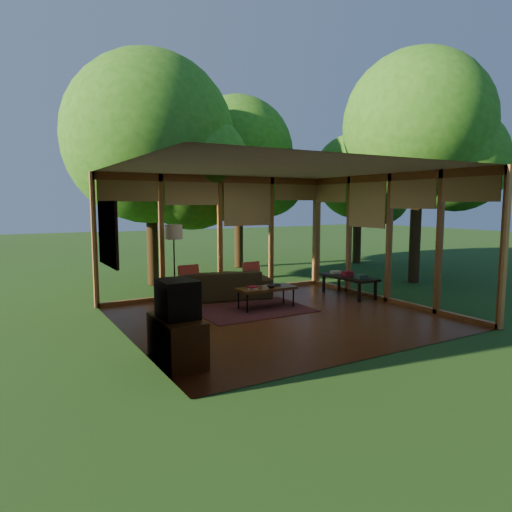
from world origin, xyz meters
TOP-DOWN VIEW (x-y plane):
  - floor at (0.00, 0.00)m, footprint 5.50×5.50m
  - ceiling at (0.00, 0.00)m, footprint 5.50×5.50m
  - wall_left at (-2.75, 0.00)m, footprint 0.04×5.00m
  - wall_front at (0.00, -2.50)m, footprint 5.50×0.04m
  - window_wall_back at (0.00, 2.50)m, footprint 5.50×0.12m
  - window_wall_right at (2.75, 0.00)m, footprint 0.12×5.00m
  - exterior_lawn at (8.00, 8.00)m, footprint 40.00×40.00m
  - tree_nw at (-0.97, 4.51)m, footprint 4.24×4.24m
  - tree_ne at (2.47, 6.34)m, footprint 3.61×3.61m
  - tree_se at (5.02, 1.34)m, footprint 3.76×3.76m
  - tree_far at (6.38, 5.11)m, footprint 2.90×2.90m
  - rug at (-0.15, 0.74)m, footprint 2.19×1.55m
  - sofa at (-0.24, 2.00)m, footprint 2.30×1.34m
  - pillow_left at (-0.99, 1.95)m, footprint 0.41×0.22m
  - pillow_right at (0.51, 1.95)m, footprint 0.38×0.20m
  - ct_book_lower at (-0.19, 0.68)m, footprint 0.23×0.19m
  - ct_book_upper at (-0.19, 0.68)m, footprint 0.20×0.16m
  - ct_book_side at (0.41, 0.81)m, footprint 0.23×0.19m
  - ct_bowl at (0.21, 0.63)m, footprint 0.16×0.16m
  - media_cabinet at (-2.47, -1.33)m, footprint 0.50×1.00m
  - television at (-2.45, -1.33)m, footprint 0.45×0.55m
  - console_book_a at (2.40, 0.43)m, footprint 0.25×0.18m
  - console_book_b at (2.40, 0.88)m, footprint 0.22×0.17m
  - console_book_c at (2.40, 1.28)m, footprint 0.26×0.21m
  - floor_lamp at (-1.27, 2.03)m, footprint 0.36×0.36m
  - coffee_table at (0.16, 0.73)m, footprint 1.20×0.50m
  - side_console at (2.40, 0.83)m, footprint 0.60×1.40m
  - wall_painting at (-2.71, 1.40)m, footprint 0.06×1.35m

SIDE VIEW (x-z plane):
  - exterior_lawn at x=8.00m, z-range -0.01..-0.01m
  - floor at x=0.00m, z-range 0.00..0.00m
  - rug at x=-0.15m, z-range 0.00..0.01m
  - media_cabinet at x=-2.47m, z-range 0.00..0.60m
  - sofa at x=-0.24m, z-range 0.00..0.63m
  - coffee_table at x=0.16m, z-range 0.18..0.60m
  - side_console at x=2.40m, z-range 0.18..0.64m
  - ct_book_lower at x=-0.19m, z-range 0.42..0.45m
  - ct_book_side at x=0.41m, z-range 0.42..0.46m
  - ct_bowl at x=0.21m, z-range 0.42..0.50m
  - ct_book_upper at x=-0.19m, z-range 0.45..0.49m
  - console_book_c at x=2.40m, z-range 0.45..0.52m
  - console_book_a at x=2.40m, z-range 0.45..0.54m
  - console_book_b at x=2.40m, z-range 0.46..0.55m
  - pillow_right at x=0.51m, z-range 0.37..0.77m
  - pillow_left at x=-0.99m, z-range 0.37..0.80m
  - television at x=-2.45m, z-range 0.60..1.10m
  - wall_left at x=-2.75m, z-range 0.00..2.70m
  - wall_front at x=0.00m, z-range 0.00..2.70m
  - window_wall_back at x=0.00m, z-range 0.00..2.70m
  - window_wall_right at x=2.75m, z-range 0.00..2.70m
  - floor_lamp at x=-1.27m, z-range 0.58..2.23m
  - wall_painting at x=-2.71m, z-range 0.98..2.12m
  - ceiling at x=0.00m, z-range 2.70..2.70m
  - tree_far at x=6.38m, z-range 0.76..5.21m
  - tree_ne at x=2.47m, z-range 0.93..6.43m
  - tree_nw at x=-0.97m, z-range 0.78..6.59m
  - tree_se at x=5.02m, z-range 1.08..7.01m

